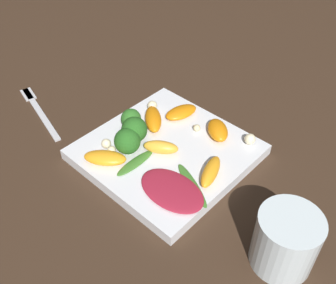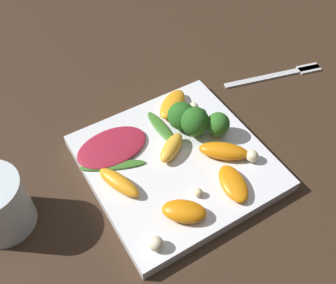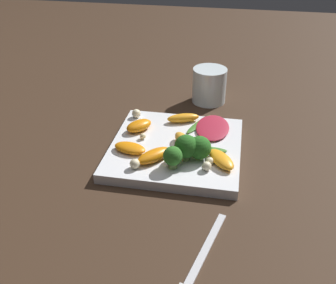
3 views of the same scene
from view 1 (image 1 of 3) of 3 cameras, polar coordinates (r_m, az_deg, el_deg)
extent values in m
plane|color=#382619|center=(0.66, -0.20, -2.07)|extent=(2.40, 2.40, 0.00)
cube|color=white|center=(0.65, -0.20, -1.47)|extent=(0.25, 0.25, 0.02)
cylinder|color=silver|center=(0.52, 16.69, -13.57)|extent=(0.08, 0.08, 0.08)
cube|color=silver|center=(0.78, -18.08, 4.13)|extent=(0.18, 0.06, 0.01)
cube|color=silver|center=(0.84, -19.66, 6.63)|extent=(0.04, 0.03, 0.01)
ellipsoid|color=maroon|center=(0.58, 0.58, -7.01)|extent=(0.11, 0.07, 0.01)
ellipsoid|color=orange|center=(0.69, -2.16, 3.35)|extent=(0.07, 0.07, 0.02)
ellipsoid|color=orange|center=(0.60, 6.37, -4.15)|extent=(0.05, 0.07, 0.02)
ellipsoid|color=#FCAD33|center=(0.63, -1.22, -0.65)|extent=(0.06, 0.05, 0.02)
ellipsoid|color=orange|center=(0.71, 1.91, 4.34)|extent=(0.05, 0.07, 0.01)
ellipsoid|color=orange|center=(0.62, -9.12, -2.29)|extent=(0.07, 0.06, 0.02)
ellipsoid|color=orange|center=(0.67, 7.23, 1.73)|extent=(0.06, 0.06, 0.02)
cylinder|color=#84AD5B|center=(0.64, -5.82, -1.03)|extent=(0.01, 0.01, 0.01)
sphere|color=#26601E|center=(0.63, -5.93, 0.14)|extent=(0.04, 0.04, 0.04)
cylinder|color=#7A9E51|center=(0.68, -5.30, 2.29)|extent=(0.02, 0.02, 0.01)
sphere|color=#2D6B23|center=(0.67, -5.39, 3.40)|extent=(0.03, 0.03, 0.03)
cylinder|color=#7A9E51|center=(0.65, -4.81, 0.46)|extent=(0.01, 0.01, 0.02)
sphere|color=#26601E|center=(0.64, -4.91, 1.80)|extent=(0.04, 0.04, 0.04)
ellipsoid|color=#3D7528|center=(0.59, 3.50, -6.24)|extent=(0.09, 0.05, 0.00)
ellipsoid|color=#3D7528|center=(0.62, -4.76, -3.03)|extent=(0.02, 0.08, 0.01)
sphere|color=beige|center=(0.72, -2.30, 5.31)|extent=(0.02, 0.02, 0.02)
sphere|color=beige|center=(0.65, -8.96, -0.24)|extent=(0.02, 0.02, 0.02)
sphere|color=beige|center=(0.67, 4.19, 2.05)|extent=(0.01, 0.01, 0.01)
sphere|color=beige|center=(0.64, -8.16, -1.18)|extent=(0.01, 0.01, 0.01)
sphere|color=beige|center=(0.66, 11.81, 0.42)|extent=(0.02, 0.02, 0.02)
camera|label=2|loc=(0.64, 39.21, 35.85)|focal=42.00mm
camera|label=3|loc=(0.99, -39.81, 32.41)|focal=42.00mm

